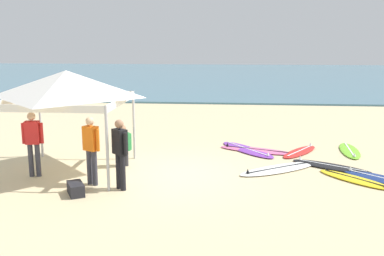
{
  "coord_description": "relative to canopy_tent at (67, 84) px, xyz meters",
  "views": [
    {
      "loc": [
        1.62,
        -11.2,
        3.58
      ],
      "look_at": [
        0.5,
        1.38,
        1.0
      ],
      "focal_mm": 41.34,
      "sensor_mm": 36.0,
      "label": 1
    }
  ],
  "objects": [
    {
      "name": "surfboard_black",
      "position": [
        7.15,
        0.99,
        -2.35
      ],
      "size": [
        2.26,
        1.74,
        0.19
      ],
      "color": "black",
      "rests_on": "ground"
    },
    {
      "name": "surfboard_lime",
      "position": [
        8.13,
        2.86,
        -2.35
      ],
      "size": [
        0.75,
        2.14,
        0.19
      ],
      "color": "#7AD12D",
      "rests_on": "ground"
    },
    {
      "name": "canopy_tent",
      "position": [
        0.0,
        0.0,
        0.0
      ],
      "size": [
        3.0,
        3.0,
        2.75
      ],
      "color": "#B7B7BC",
      "rests_on": "ground"
    },
    {
      "name": "person_red",
      "position": [
        -0.79,
        -0.51,
        -1.4
      ],
      "size": [
        0.54,
        0.28,
        1.71
      ],
      "color": "#383842",
      "rests_on": "ground"
    },
    {
      "name": "person_black",
      "position": [
        1.71,
        -1.32,
        -1.4
      ],
      "size": [
        0.43,
        0.4,
        1.71
      ],
      "color": "black",
      "rests_on": "ground"
    },
    {
      "name": "surfboard_white",
      "position": [
        5.66,
        0.63,
        -2.35
      ],
      "size": [
        2.52,
        2.02,
        0.19
      ],
      "color": "white",
      "rests_on": "ground"
    },
    {
      "name": "surfboard_yellow",
      "position": [
        7.51,
        -0.14,
        -2.35
      ],
      "size": [
        1.81,
        1.89,
        0.19
      ],
      "color": "yellow",
      "rests_on": "ground"
    },
    {
      "name": "person_orange",
      "position": [
        0.92,
        -1.03,
        -1.4
      ],
      "size": [
        0.5,
        0.36,
        1.71
      ],
      "color": "#383842",
      "rests_on": "ground"
    },
    {
      "name": "surfboard_purple",
      "position": [
        4.87,
        2.7,
        -2.35
      ],
      "size": [
        2.01,
        2.41,
        0.19
      ],
      "color": "purple",
      "rests_on": "ground"
    },
    {
      "name": "ground_plane",
      "position": [
        2.69,
        -0.06,
        -2.39
      ],
      "size": [
        80.0,
        80.0,
        0.0
      ],
      "primitive_type": "plane",
      "color": "beige"
    },
    {
      "name": "surfboard_pink",
      "position": [
        5.15,
        2.66,
        -2.35
      ],
      "size": [
        2.51,
        1.42,
        0.19
      ],
      "color": "pink",
      "rests_on": "ground"
    },
    {
      "name": "gear_bag_near_tent",
      "position": [
        0.75,
        -1.78,
        -2.25
      ],
      "size": [
        0.57,
        0.68,
        0.28
      ],
      "primitive_type": "cube",
      "rotation": [
        0.0,
        0.0,
        2.08
      ],
      "color": "#232328",
      "rests_on": "ground"
    },
    {
      "name": "surfboard_red",
      "position": [
        6.52,
        2.58,
        -2.35
      ],
      "size": [
        1.54,
        1.94,
        0.19
      ],
      "color": "red",
      "rests_on": "ground"
    },
    {
      "name": "person_green",
      "position": [
        1.3,
        0.6,
        -1.73
      ],
      "size": [
        0.43,
        0.4,
        1.2
      ],
      "color": "#2D2D33",
      "rests_on": "ground"
    },
    {
      "name": "sea",
      "position": [
        2.69,
        30.81,
        -2.34
      ],
      "size": [
        80.0,
        36.0,
        0.1
      ],
      "primitive_type": "cube",
      "color": "teal",
      "rests_on": "ground"
    }
  ]
}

